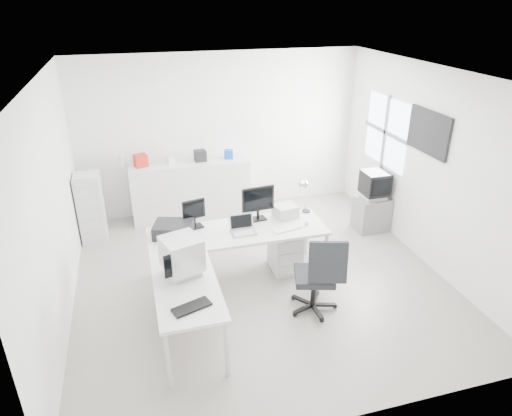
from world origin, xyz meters
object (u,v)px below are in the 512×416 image
object	(u,v)px
side_desk	(189,314)
crt_tv	(375,185)
inkjet_printer	(174,229)
filing_cabinet	(91,208)
laser_printer	(286,211)
laptop	(243,226)
lcd_monitor_large	(258,204)
sideboard	(191,189)
crt_monitor	(182,257)
drawer_pedestal	(285,250)
tv_cabinet	(371,214)
lcd_monitor_small	(194,214)
main_desk	(239,254)
office_chair	(314,273)

from	to	relation	value
side_desk	crt_tv	bearing A→B (deg)	29.81
inkjet_printer	filing_cabinet	size ratio (longest dim) A/B	0.45
laser_printer	laptop	bearing A→B (deg)	-167.58
lcd_monitor_large	laser_printer	world-z (taller)	lcd_monitor_large
lcd_monitor_large	side_desk	bearing A→B (deg)	-137.46
sideboard	crt_monitor	bearing A→B (deg)	-99.55
drawer_pedestal	tv_cabinet	world-z (taller)	drawer_pedestal
inkjet_printer	laptop	bearing A→B (deg)	4.68
inkjet_printer	lcd_monitor_small	world-z (taller)	lcd_monitor_small
main_desk	crt_tv	xyz separation A→B (m)	(2.50, 0.82, 0.43)
side_desk	main_desk	bearing A→B (deg)	52.31
laptop	sideboard	xyz separation A→B (m)	(-0.40, 2.25, -0.35)
laser_printer	inkjet_printer	bearing A→B (deg)	172.14
drawer_pedestal	inkjet_printer	bearing A→B (deg)	178.15
lcd_monitor_large	laptop	size ratio (longest dim) A/B	1.41
main_desk	filing_cabinet	world-z (taller)	filing_cabinet
office_chair	tv_cabinet	size ratio (longest dim) A/B	1.87
laptop	crt_monitor	size ratio (longest dim) A/B	0.75
office_chair	crt_tv	world-z (taller)	office_chair
lcd_monitor_small	lcd_monitor_large	xyz separation A→B (m)	(0.90, 0.00, 0.05)
filing_cabinet	sideboard	bearing A→B (deg)	14.20
office_chair	filing_cabinet	size ratio (longest dim) A/B	0.97
side_desk	lcd_monitor_small	bearing A→B (deg)	77.47
laptop	lcd_monitor_small	bearing A→B (deg)	148.60
drawer_pedestal	inkjet_printer	distance (m)	1.64
side_desk	tv_cabinet	size ratio (longest dim) A/B	2.43
crt_monitor	tv_cabinet	distance (m)	3.81
inkjet_printer	laptop	distance (m)	0.92
lcd_monitor_small	filing_cabinet	distance (m)	2.11
laptop	filing_cabinet	distance (m)	2.77
side_desk	lcd_monitor_large	xyz separation A→B (m)	(1.20, 1.35, 0.62)
laser_printer	main_desk	bearing A→B (deg)	-175.80
sideboard	lcd_monitor_large	bearing A→B (deg)	-69.92
laptop	sideboard	world-z (taller)	sideboard
lcd_monitor_small	laser_printer	world-z (taller)	lcd_monitor_small
filing_cabinet	office_chair	bearing A→B (deg)	-44.28
inkjet_printer	sideboard	bearing A→B (deg)	93.38
laser_printer	office_chair	bearing A→B (deg)	-102.72
main_desk	lcd_monitor_large	distance (m)	0.75
drawer_pedestal	lcd_monitor_large	bearing A→B (deg)	150.26
lcd_monitor_small	lcd_monitor_large	size ratio (longest dim) A/B	0.81
lcd_monitor_large	sideboard	xyz separation A→B (m)	(-0.70, 1.90, -0.48)
laser_printer	filing_cabinet	world-z (taller)	filing_cabinet
office_chair	tv_cabinet	world-z (taller)	office_chair
office_chair	laptop	bearing A→B (deg)	146.16
lcd_monitor_small	laser_printer	bearing A→B (deg)	-14.20
lcd_monitor_large	laser_printer	distance (m)	0.43
inkjet_printer	tv_cabinet	size ratio (longest dim) A/B	0.86
laser_printer	filing_cabinet	bearing A→B (deg)	139.01
main_desk	laptop	distance (m)	0.50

